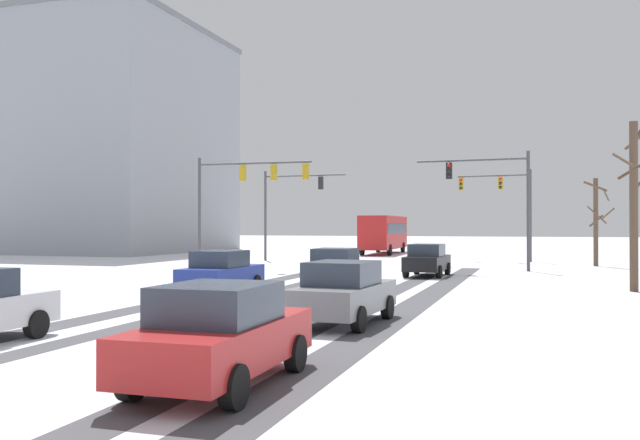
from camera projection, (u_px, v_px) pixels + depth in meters
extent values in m
cube|color=#4C4C51|center=(222.00, 291.00, 25.74)|extent=(1.07, 34.50, 0.01)
cube|color=#4C4C51|center=(265.00, 293.00, 25.17)|extent=(0.79, 34.50, 0.01)
cube|color=#4C4C51|center=(425.00, 298.00, 23.31)|extent=(1.09, 34.50, 0.01)
cube|color=#4C4C51|center=(382.00, 297.00, 23.79)|extent=(0.87, 34.50, 0.01)
cube|color=white|center=(571.00, 307.00, 20.37)|extent=(4.00, 34.50, 0.12)
cylinder|color=#47474C|center=(199.00, 213.00, 39.11)|extent=(0.18, 0.18, 6.50)
cylinder|color=#47474C|center=(254.00, 163.00, 38.15)|extent=(6.88, 0.28, 0.12)
cube|color=#B79319|center=(243.00, 173.00, 38.35)|extent=(0.33, 0.25, 0.90)
sphere|color=red|center=(244.00, 168.00, 38.50)|extent=(0.20, 0.20, 0.20)
sphere|color=black|center=(244.00, 173.00, 38.50)|extent=(0.20, 0.20, 0.20)
sphere|color=black|center=(244.00, 179.00, 38.50)|extent=(0.20, 0.20, 0.20)
cube|color=#B79319|center=(274.00, 172.00, 37.80)|extent=(0.33, 0.25, 0.90)
sphere|color=red|center=(275.00, 167.00, 37.96)|extent=(0.20, 0.20, 0.20)
sphere|color=black|center=(275.00, 173.00, 37.96)|extent=(0.20, 0.20, 0.20)
sphere|color=black|center=(275.00, 178.00, 37.95)|extent=(0.20, 0.20, 0.20)
cube|color=#B79319|center=(306.00, 172.00, 37.26)|extent=(0.33, 0.25, 0.90)
sphere|color=red|center=(306.00, 167.00, 37.42)|extent=(0.20, 0.20, 0.20)
sphere|color=black|center=(306.00, 172.00, 37.41)|extent=(0.20, 0.20, 0.20)
sphere|color=black|center=(306.00, 177.00, 37.41)|extent=(0.20, 0.20, 0.20)
cylinder|color=#47474C|center=(528.00, 212.00, 35.34)|extent=(0.18, 0.18, 6.50)
cylinder|color=#47474C|center=(471.00, 160.00, 36.35)|extent=(5.95, 0.28, 0.12)
cube|color=black|center=(449.00, 171.00, 36.75)|extent=(0.33, 0.25, 0.90)
sphere|color=red|center=(449.00, 165.00, 36.60)|extent=(0.20, 0.20, 0.20)
sphere|color=black|center=(449.00, 171.00, 36.60)|extent=(0.20, 0.20, 0.20)
sphere|color=black|center=(449.00, 176.00, 36.59)|extent=(0.20, 0.20, 0.20)
cylinder|color=#47474C|center=(265.00, 216.00, 48.62)|extent=(0.18, 0.18, 6.50)
cylinder|color=#47474C|center=(305.00, 176.00, 47.62)|extent=(6.12, 0.30, 0.12)
cube|color=black|center=(321.00, 183.00, 47.20)|extent=(0.33, 0.25, 0.90)
sphere|color=red|center=(322.00, 179.00, 47.35)|extent=(0.20, 0.20, 0.20)
sphere|color=black|center=(322.00, 183.00, 47.35)|extent=(0.20, 0.20, 0.20)
sphere|color=black|center=(322.00, 187.00, 47.35)|extent=(0.20, 0.20, 0.20)
cylinder|color=#47474C|center=(530.00, 215.00, 46.75)|extent=(0.18, 0.18, 6.50)
cylinder|color=#47474C|center=(493.00, 176.00, 47.73)|extent=(5.06, 0.48, 0.12)
cube|color=#B79319|center=(501.00, 183.00, 47.53)|extent=(0.34, 0.26, 0.90)
sphere|color=red|center=(500.00, 179.00, 47.39)|extent=(0.20, 0.20, 0.20)
sphere|color=black|center=(500.00, 183.00, 47.38)|extent=(0.20, 0.20, 0.20)
sphere|color=black|center=(500.00, 187.00, 47.38)|extent=(0.20, 0.20, 0.20)
cube|color=#B79319|center=(461.00, 184.00, 48.58)|extent=(0.34, 0.26, 0.90)
sphere|color=red|center=(461.00, 180.00, 48.44)|extent=(0.20, 0.20, 0.20)
sphere|color=black|center=(461.00, 184.00, 48.43)|extent=(0.20, 0.20, 0.20)
sphere|color=black|center=(461.00, 188.00, 48.43)|extent=(0.20, 0.20, 0.20)
cube|color=black|center=(427.00, 263.00, 33.53)|extent=(1.85, 4.16, 0.70)
cube|color=#2D3847|center=(427.00, 250.00, 33.39)|extent=(1.63, 1.96, 0.60)
cylinder|color=black|center=(417.00, 268.00, 35.00)|extent=(0.24, 0.65, 0.64)
cylinder|color=black|center=(448.00, 269.00, 34.44)|extent=(0.24, 0.65, 0.64)
cylinder|color=black|center=(406.00, 271.00, 32.61)|extent=(0.24, 0.65, 0.64)
cylinder|color=black|center=(439.00, 272.00, 32.06)|extent=(0.24, 0.65, 0.64)
cube|color=#B7BABF|center=(336.00, 271.00, 27.18)|extent=(1.81, 4.14, 0.70)
cube|color=#2D3847|center=(335.00, 256.00, 27.04)|extent=(1.61, 1.94, 0.60)
cylinder|color=black|center=(326.00, 277.00, 28.63)|extent=(0.24, 0.65, 0.64)
cylinder|color=black|center=(363.00, 278.00, 28.17)|extent=(0.24, 0.65, 0.64)
cylinder|color=black|center=(308.00, 282.00, 26.19)|extent=(0.24, 0.65, 0.64)
cylinder|color=black|center=(348.00, 283.00, 25.73)|extent=(0.24, 0.65, 0.64)
cube|color=#233899|center=(222.00, 276.00, 24.72)|extent=(1.72, 4.11, 0.70)
cube|color=#2D3847|center=(220.00, 259.00, 24.58)|extent=(1.57, 1.91, 0.60)
cylinder|color=black|center=(218.00, 282.00, 26.17)|extent=(0.22, 0.64, 0.64)
cylinder|color=black|center=(256.00, 283.00, 25.67)|extent=(0.22, 0.64, 0.64)
cylinder|color=black|center=(185.00, 288.00, 23.76)|extent=(0.22, 0.64, 0.64)
cylinder|color=black|center=(226.00, 289.00, 23.25)|extent=(0.22, 0.64, 0.64)
cube|color=slate|center=(344.00, 298.00, 17.28)|extent=(1.92, 4.19, 0.70)
cube|color=#2D3847|center=(342.00, 273.00, 17.14)|extent=(1.66, 1.98, 0.60)
cylinder|color=black|center=(332.00, 305.00, 18.75)|extent=(0.25, 0.65, 0.64)
cylinder|color=black|center=(387.00, 307.00, 18.17)|extent=(0.25, 0.65, 0.64)
cylinder|color=black|center=(296.00, 316.00, 16.38)|extent=(0.25, 0.65, 0.64)
cylinder|color=black|center=(359.00, 319.00, 15.80)|extent=(0.25, 0.65, 0.64)
cylinder|color=black|center=(36.00, 324.00, 15.03)|extent=(0.24, 0.65, 0.64)
cube|color=red|center=(221.00, 343.00, 10.64)|extent=(1.75, 4.12, 0.70)
cube|color=#2D3847|center=(217.00, 303.00, 10.50)|extent=(1.58, 1.92, 0.60)
cylinder|color=black|center=(211.00, 348.00, 12.09)|extent=(0.23, 0.64, 0.64)
cylinder|color=black|center=(296.00, 353.00, 11.60)|extent=(0.23, 0.64, 0.64)
cylinder|color=black|center=(132.00, 379.00, 9.66)|extent=(0.23, 0.64, 0.64)
cylinder|color=black|center=(234.00, 387.00, 9.18)|extent=(0.23, 0.64, 0.64)
cube|color=#B21E1E|center=(384.00, 232.00, 60.45)|extent=(2.88, 11.08, 2.90)
cube|color=#283342|center=(384.00, 228.00, 60.45)|extent=(2.89, 10.20, 0.90)
cylinder|color=black|center=(390.00, 250.00, 56.41)|extent=(0.33, 0.97, 0.96)
cylinder|color=black|center=(362.00, 250.00, 57.06)|extent=(0.33, 0.97, 0.96)
cylinder|color=black|center=(403.00, 247.00, 63.28)|extent=(0.33, 0.97, 0.96)
cylinder|color=black|center=(378.00, 247.00, 63.93)|extent=(0.33, 0.97, 0.96)
cylinder|color=brown|center=(634.00, 206.00, 25.70)|extent=(0.32, 0.32, 6.55)
cylinder|color=brown|center=(628.00, 172.00, 26.11)|extent=(0.86, 0.41, 0.59)
cylinder|color=brown|center=(623.00, 160.00, 25.57)|extent=(0.68, 0.94, 0.62)
cylinder|color=brown|center=(596.00, 222.00, 41.78)|extent=(0.29, 0.29, 5.50)
cylinder|color=brown|center=(596.00, 221.00, 42.12)|extent=(0.87, 0.24, 0.78)
cylinder|color=brown|center=(597.00, 215.00, 41.25)|extent=(1.16, 0.13, 1.13)
cylinder|color=brown|center=(595.00, 186.00, 41.19)|extent=(1.39, 0.29, 0.71)
cylinder|color=brown|center=(608.00, 214.00, 41.82)|extent=(0.67, 1.53, 0.72)
cylinder|color=brown|center=(606.00, 195.00, 41.43)|extent=(0.49, 1.25, 0.68)
cube|color=#9399A3|center=(106.00, 144.00, 66.42)|extent=(19.43, 20.82, 21.37)
cube|color=slate|center=(107.00, 34.00, 66.51)|extent=(19.73, 21.12, 0.50)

